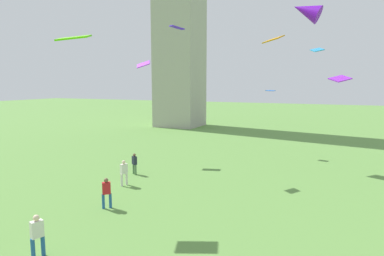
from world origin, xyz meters
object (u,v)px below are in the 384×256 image
at_px(kite_flying_8, 177,28).
at_px(kite_flying_9, 340,79).
at_px(kite_flying_0, 273,39).
at_px(kite_flying_11, 74,38).
at_px(kite_flying_7, 306,11).
at_px(kite_flying_6, 143,64).
at_px(person_4, 124,171).
at_px(kite_flying_10, 270,91).
at_px(person_3, 134,163).
at_px(kite_flying_5, 317,50).
at_px(person_0, 37,233).
at_px(person_2, 107,191).

height_order(kite_flying_8, kite_flying_9, kite_flying_8).
height_order(kite_flying_0, kite_flying_11, kite_flying_0).
bearing_deg(kite_flying_7, kite_flying_6, -92.31).
height_order(kite_flying_0, kite_flying_6, kite_flying_0).
xyz_separation_m(person_4, kite_flying_0, (7.95, 10.92, 9.77)).
xyz_separation_m(kite_flying_9, kite_flying_10, (-6.11, 6.44, -1.03)).
distance_m(kite_flying_7, kite_flying_10, 10.68).
distance_m(person_3, kite_flying_11, 11.11).
bearing_deg(person_3, person_4, 139.33).
distance_m(kite_flying_5, kite_flying_11, 21.99).
height_order(person_0, kite_flying_9, kite_flying_9).
xyz_separation_m(person_4, kite_flying_7, (10.96, 6.10, 10.92)).
bearing_deg(kite_flying_8, kite_flying_6, -76.23).
relative_size(person_2, kite_flying_10, 1.82).
bearing_deg(kite_flying_6, kite_flying_10, 9.98).
xyz_separation_m(kite_flying_7, kite_flying_11, (-10.70, -10.54, -2.53)).
height_order(person_0, kite_flying_5, kite_flying_5).
bearing_deg(kite_flying_5, person_0, -45.13).
distance_m(kite_flying_7, kite_flying_9, 5.47).
relative_size(kite_flying_5, kite_flying_8, 1.18).
relative_size(person_4, kite_flying_9, 1.08).
bearing_deg(kite_flying_9, kite_flying_0, 102.76).
bearing_deg(person_4, kite_flying_5, 163.99).
relative_size(person_4, kite_flying_7, 0.80).
xyz_separation_m(person_3, kite_flying_7, (11.87, 3.44, 10.99)).
distance_m(person_2, kite_flying_0, 18.83).
distance_m(kite_flying_0, kite_flying_8, 8.56).
bearing_deg(kite_flying_9, person_4, 162.37).
relative_size(person_0, kite_flying_0, 0.94).
distance_m(person_2, kite_flying_5, 22.73).
height_order(person_3, kite_flying_5, kite_flying_5).
distance_m(person_4, kite_flying_8, 11.68).
bearing_deg(person_2, person_0, 58.23).
bearing_deg(kite_flying_7, person_4, -56.73).
distance_m(person_0, kite_flying_5, 26.99).
relative_size(person_0, person_4, 1.01).
bearing_deg(person_0, kite_flying_10, -172.15).
bearing_deg(kite_flying_8, kite_flying_5, 175.02).
bearing_deg(kite_flying_6, kite_flying_5, 2.37).
bearing_deg(person_0, kite_flying_8, -157.31).
bearing_deg(kite_flying_7, kite_flying_8, -80.72).
xyz_separation_m(person_2, kite_flying_0, (6.39, 14.77, 9.78)).
relative_size(person_0, kite_flying_10, 1.87).
height_order(kite_flying_5, kite_flying_7, kite_flying_7).
bearing_deg(kite_flying_9, kite_flying_11, 175.01).
height_order(person_2, kite_flying_8, kite_flying_8).
xyz_separation_m(kite_flying_7, kite_flying_10, (-3.73, 8.30, -5.59)).
bearing_deg(kite_flying_10, kite_flying_7, 127.11).
relative_size(person_0, person_2, 1.03).
xyz_separation_m(person_2, person_4, (-1.56, 3.85, 0.01)).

